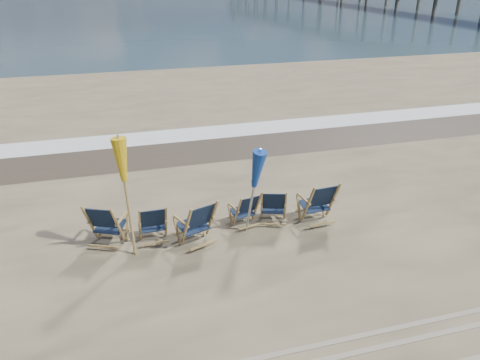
{
  "coord_description": "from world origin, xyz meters",
  "views": [
    {
      "loc": [
        -2.67,
        -7.2,
        5.37
      ],
      "look_at": [
        0.0,
        2.2,
        0.9
      ],
      "focal_mm": 35.0,
      "sensor_mm": 36.0,
      "label": 1
    }
  ],
  "objects": [
    {
      "name": "beach_chair_3",
      "position": [
        0.22,
        1.6,
        0.44
      ],
      "size": [
        0.69,
        0.74,
        0.88
      ],
      "primitive_type": null,
      "rotation": [
        0.0,
        0.0,
        3.36
      ],
      "color": "#111C32",
      "rests_on": "ground"
    },
    {
      "name": "beach_chair_4",
      "position": [
        0.83,
        1.42,
        0.47
      ],
      "size": [
        0.78,
        0.83,
        0.94
      ],
      "primitive_type": null,
      "rotation": [
        0.0,
        0.0,
        2.83
      ],
      "color": "#111C32",
      "rests_on": "ground"
    },
    {
      "name": "beach_chair_1",
      "position": [
        -1.83,
        1.44,
        0.48
      ],
      "size": [
        0.62,
        0.69,
        0.96
      ],
      "primitive_type": null,
      "rotation": [
        0.0,
        0.0,
        3.14
      ],
      "color": "#111C32",
      "rests_on": "ground"
    },
    {
      "name": "beach_chair_0",
      "position": [
        -2.81,
        1.45,
        0.54
      ],
      "size": [
        0.95,
        0.99,
        1.07
      ],
      "primitive_type": null,
      "rotation": [
        0.0,
        0.0,
        2.71
      ],
      "color": "#111C32",
      "rests_on": "ground"
    },
    {
      "name": "beach_chair_2",
      "position": [
        -0.9,
        1.18,
        0.55
      ],
      "size": [
        0.92,
        0.98,
        1.09
      ],
      "primitive_type": null,
      "rotation": [
        0.0,
        0.0,
        3.49
      ],
      "color": "#111C32",
      "rests_on": "ground"
    },
    {
      "name": "umbrella_yellow",
      "position": [
        -2.56,
        1.22,
        1.92
      ],
      "size": [
        0.3,
        0.3,
        2.46
      ],
      "color": "#A28148",
      "rests_on": "ground"
    },
    {
      "name": "beach_chair_5",
      "position": [
        1.9,
        1.23,
        0.56
      ],
      "size": [
        0.76,
        0.84,
        1.11
      ],
      "primitive_type": null,
      "rotation": [
        0.0,
        0.0,
        3.21
      ],
      "color": "#111C32",
      "rests_on": "ground"
    },
    {
      "name": "wet_sand_strip",
      "position": [
        0.0,
        6.8,
        0.0
      ],
      "size": [
        200.0,
        2.6,
        0.0
      ],
      "primitive_type": "cube",
      "color": "#42362A",
      "rests_on": "ground"
    },
    {
      "name": "umbrella_blue",
      "position": [
        0.01,
        1.28,
        1.53
      ],
      "size": [
        0.3,
        0.3,
        2.05
      ],
      "color": "#A5A5AD",
      "rests_on": "ground"
    },
    {
      "name": "surf_foam",
      "position": [
        0.0,
        8.3,
        0.0
      ],
      "size": [
        200.0,
        1.4,
        0.01
      ],
      "primitive_type": "cube",
      "color": "silver",
      "rests_on": "ground"
    }
  ]
}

